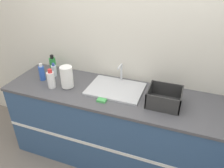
% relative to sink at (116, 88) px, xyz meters
% --- Properties ---
extents(wall_back, '(4.73, 0.06, 2.60)m').
position_rel_sink_xyz_m(wall_back, '(-0.01, 0.30, 0.36)').
color(wall_back, beige).
rests_on(wall_back, ground_plane).
extents(counter_cabinet, '(2.35, 0.70, 0.93)m').
position_rel_sink_xyz_m(counter_cabinet, '(-0.01, -0.07, -0.48)').
color(counter_cabinet, '#33517A').
rests_on(counter_cabinet, ground_plane).
extents(sink, '(0.58, 0.43, 0.22)m').
position_rel_sink_xyz_m(sink, '(0.00, 0.00, 0.00)').
color(sink, silver).
rests_on(sink, counter_cabinet).
extents(paper_towel_roll, '(0.13, 0.13, 0.24)m').
position_rel_sink_xyz_m(paper_towel_roll, '(-0.51, -0.14, 0.11)').
color(paper_towel_roll, '#4C4C51').
rests_on(paper_towel_roll, counter_cabinet).
extents(dish_rack, '(0.32, 0.29, 0.16)m').
position_rel_sink_xyz_m(dish_rack, '(0.52, -0.09, 0.04)').
color(dish_rack, '#2D2D2D').
rests_on(dish_rack, counter_cabinet).
extents(bottle_blue, '(0.07, 0.07, 0.20)m').
position_rel_sink_xyz_m(bottle_blue, '(-0.86, -0.09, 0.07)').
color(bottle_blue, '#2D56B7').
rests_on(bottle_blue, counter_cabinet).
extents(bottle_clear, '(0.06, 0.06, 0.16)m').
position_rel_sink_xyz_m(bottle_clear, '(-0.79, 0.04, 0.06)').
color(bottle_clear, silver).
rests_on(bottle_clear, counter_cabinet).
extents(bottle_white_spray, '(0.08, 0.08, 0.22)m').
position_rel_sink_xyz_m(bottle_white_spray, '(-0.67, -0.20, 0.08)').
color(bottle_white_spray, white).
rests_on(bottle_white_spray, counter_cabinet).
extents(bottle_green, '(0.08, 0.08, 0.23)m').
position_rel_sink_xyz_m(bottle_green, '(-0.85, 0.12, 0.09)').
color(bottle_green, '#2D8C3D').
rests_on(bottle_green, counter_cabinet).
extents(sponge, '(0.09, 0.06, 0.02)m').
position_rel_sink_xyz_m(sponge, '(-0.05, -0.26, -0.00)').
color(sponge, '#4CB259').
rests_on(sponge, counter_cabinet).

